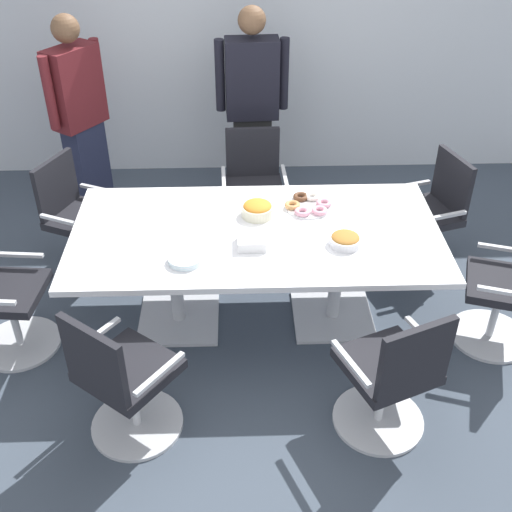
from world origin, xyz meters
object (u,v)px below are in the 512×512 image
at_px(conference_table, 256,247).
at_px(snack_bowl_pretzels, 345,240).
at_px(napkin_pile, 252,241).
at_px(office_chair_5, 123,383).
at_px(office_chair_6, 391,379).
at_px(plate_stack, 185,259).
at_px(person_standing_0, 80,116).
at_px(office_chair_2, 254,193).
at_px(office_chair_3, 80,223).
at_px(office_chair_4, 0,298).
at_px(donut_platter, 308,205).
at_px(office_chair_1, 428,219).
at_px(snack_bowl_chips_orange, 257,209).
at_px(office_chair_0, 510,292).
at_px(person_standing_1, 252,108).

relative_size(conference_table, snack_bowl_pretzels, 12.01).
xyz_separation_m(snack_bowl_pretzels, napkin_pile, (-0.59, 0.01, -0.01)).
height_order(office_chair_5, snack_bowl_pretzels, office_chair_5).
distance_m(office_chair_6, plate_stack, 1.39).
bearing_deg(snack_bowl_pretzels, person_standing_0, 138.36).
xyz_separation_m(office_chair_5, snack_bowl_pretzels, (1.32, 0.81, 0.38)).
xyz_separation_m(office_chair_6, napkin_pile, (-0.75, 0.83, 0.38)).
xyz_separation_m(person_standing_0, snack_bowl_pretzels, (1.97, -1.75, -0.11)).
bearing_deg(office_chair_2, plate_stack, 70.39).
distance_m(conference_table, office_chair_3, 1.51).
distance_m(office_chair_4, office_chair_6, 2.51).
xyz_separation_m(person_standing_0, donut_platter, (1.79, -1.29, -0.13)).
bearing_deg(donut_platter, office_chair_1, 20.93).
bearing_deg(plate_stack, office_chair_1, 29.01).
bearing_deg(person_standing_0, plate_stack, 62.63).
bearing_deg(person_standing_0, conference_table, 77.46).
relative_size(office_chair_6, napkin_pile, 5.12).
distance_m(office_chair_4, snack_bowl_chips_orange, 1.78).
xyz_separation_m(conference_table, office_chair_6, (0.72, -1.00, -0.22)).
relative_size(conference_table, office_chair_3, 2.64).
xyz_separation_m(conference_table, office_chair_5, (-0.77, -0.98, -0.22)).
xyz_separation_m(person_standing_0, plate_stack, (0.98, -1.91, -0.13)).
bearing_deg(office_chair_0, plate_stack, 110.19).
bearing_deg(snack_bowl_chips_orange, office_chair_3, 159.71).
height_order(conference_table, office_chair_3, office_chair_3).
distance_m(office_chair_1, office_chair_6, 1.78).
xyz_separation_m(snack_bowl_chips_orange, plate_stack, (-0.45, -0.52, -0.03)).
xyz_separation_m(office_chair_1, office_chair_4, (-3.02, -0.88, 0.00)).
bearing_deg(plate_stack, snack_bowl_chips_orange, 49.00).
bearing_deg(office_chair_5, office_chair_4, 177.09).
distance_m(office_chair_2, plate_stack, 1.55).
xyz_separation_m(person_standing_0, napkin_pile, (1.39, -1.74, -0.11)).
height_order(office_chair_6, person_standing_1, person_standing_1).
height_order(office_chair_2, person_standing_1, person_standing_1).
relative_size(office_chair_6, person_standing_1, 0.52).
bearing_deg(office_chair_0, snack_bowl_pretzels, 103.86).
bearing_deg(plate_stack, donut_platter, 37.39).
xyz_separation_m(office_chair_5, napkin_pile, (0.73, 0.81, 0.38)).
distance_m(office_chair_5, donut_platter, 1.74).
distance_m(office_chair_5, plate_stack, 0.81).
distance_m(office_chair_2, person_standing_1, 0.77).
distance_m(office_chair_2, person_standing_0, 1.59).
height_order(office_chair_4, person_standing_1, person_standing_1).
bearing_deg(office_chair_1, snack_bowl_pretzels, 119.07).
relative_size(office_chair_3, snack_bowl_chips_orange, 4.22).
bearing_deg(office_chair_6, office_chair_1, 46.53).
bearing_deg(napkin_pile, snack_bowl_pretzels, -0.88).
bearing_deg(office_chair_0, office_chair_4, 107.48).
bearing_deg(conference_table, office_chair_3, 152.65).
relative_size(office_chair_0, office_chair_2, 1.00).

